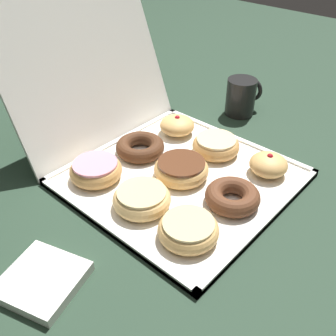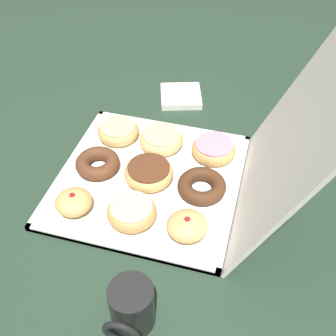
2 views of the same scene
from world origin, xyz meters
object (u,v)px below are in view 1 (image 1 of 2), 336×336
donut_box (181,178)px  glazed_ring_donut_5 (217,146)px  glazed_ring_donut_3 (142,199)px  jelly_filled_donut_8 (177,125)px  glazed_ring_donut_0 (188,229)px  napkin_stack (42,280)px  jelly_filled_donut_2 (268,165)px  coffee_mug (242,96)px  chocolate_frosted_donut_4 (182,168)px  chocolate_cake_ring_donut_7 (140,147)px  chocolate_cake_ring_donut_1 (234,196)px  pink_frosted_donut_6 (96,170)px

donut_box → glazed_ring_donut_5: (0.13, -0.00, 0.03)m
glazed_ring_donut_3 → jelly_filled_donut_8: bearing=27.1°
glazed_ring_donut_0 → napkin_stack: 0.26m
jelly_filled_donut_2 → jelly_filled_donut_8: 0.26m
glazed_ring_donut_0 → coffee_mug: size_ratio=1.09×
glazed_ring_donut_0 → coffee_mug: bearing=23.0°
glazed_ring_donut_3 → chocolate_frosted_donut_4: size_ratio=0.97×
donut_box → coffee_mug: bearing=12.5°
glazed_ring_donut_3 → chocolate_cake_ring_donut_7: size_ratio=1.00×
chocolate_frosted_donut_4 → jelly_filled_donut_8: bearing=44.0°
jelly_filled_donut_8 → chocolate_cake_ring_donut_1: bearing=-116.5°
donut_box → chocolate_cake_ring_donut_1: 0.14m
glazed_ring_donut_0 → napkin_stack: bearing=153.4°
donut_box → chocolate_cake_ring_donut_1: size_ratio=3.95×
chocolate_cake_ring_donut_1 → donut_box: bearing=91.7°
donut_box → glazed_ring_donut_0: size_ratio=3.90×
glazed_ring_donut_0 → chocolate_frosted_donut_4: 0.19m
chocolate_cake_ring_donut_7 → jelly_filled_donut_8: size_ratio=1.30×
donut_box → jelly_filled_donut_2: bearing=-44.4°
jelly_filled_donut_2 → chocolate_frosted_donut_4: bearing=134.4°
chocolate_cake_ring_donut_1 → jelly_filled_donut_8: size_ratio=1.25×
glazed_ring_donut_0 → napkin_stack: size_ratio=0.93×
donut_box → glazed_ring_donut_5: glazed_ring_donut_5 is taller
jelly_filled_donut_2 → coffee_mug: coffee_mug is taller
jelly_filled_donut_2 → glazed_ring_donut_3: (-0.27, 0.13, -0.00)m
glazed_ring_donut_5 → chocolate_cake_ring_donut_7: size_ratio=0.97×
glazed_ring_donut_3 → chocolate_cake_ring_donut_7: (0.13, 0.14, -0.00)m
glazed_ring_donut_5 → coffee_mug: coffee_mug is taller
jelly_filled_donut_2 → napkin_stack: size_ratio=0.69×
donut_box → pink_frosted_donut_6: (-0.13, 0.14, 0.03)m
chocolate_cake_ring_donut_1 → napkin_stack: chocolate_cake_ring_donut_1 is taller
jelly_filled_donut_2 → jelly_filled_donut_8: bearing=90.7°
chocolate_frosted_donut_4 → chocolate_cake_ring_donut_7: size_ratio=1.04×
jelly_filled_donut_2 → chocolate_cake_ring_donut_7: (-0.13, 0.27, -0.01)m
jelly_filled_donut_8 → coffee_mug: size_ratio=0.87×
chocolate_cake_ring_donut_1 → pink_frosted_donut_6: 0.30m
chocolate_cake_ring_donut_1 → chocolate_frosted_donut_4: 0.14m
jelly_filled_donut_2 → chocolate_cake_ring_donut_7: size_ratio=0.72×
chocolate_frosted_donut_4 → chocolate_cake_ring_donut_7: (0.00, 0.13, -0.00)m
pink_frosted_donut_6 → chocolate_cake_ring_donut_7: (0.13, -0.00, -0.00)m
coffee_mug → napkin_stack: 0.73m
donut_box → glazed_ring_donut_0: glazed_ring_donut_0 is taller
pink_frosted_donut_6 → jelly_filled_donut_8: jelly_filled_donut_8 is taller
glazed_ring_donut_0 → jelly_filled_donut_2: size_ratio=1.34×
glazed_ring_donut_3 → napkin_stack: bearing=-178.7°
glazed_ring_donut_0 → jelly_filled_donut_2: jelly_filled_donut_2 is taller
glazed_ring_donut_3 → napkin_stack: glazed_ring_donut_3 is taller
glazed_ring_donut_0 → glazed_ring_donut_3: size_ratio=0.97×
chocolate_cake_ring_donut_1 → glazed_ring_donut_3: glazed_ring_donut_3 is taller
glazed_ring_donut_0 → glazed_ring_donut_3: (0.00, 0.12, 0.00)m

